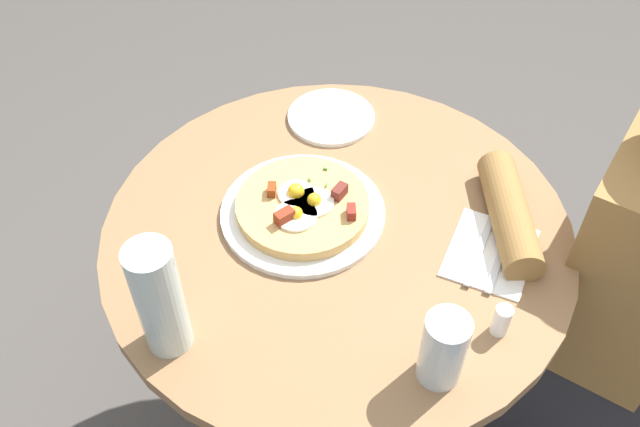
% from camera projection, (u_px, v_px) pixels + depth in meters
% --- Properties ---
extents(ground_plane, '(6.00, 6.00, 0.00)m').
position_uv_depth(ground_plane, '(332.00, 419.00, 1.82)').
color(ground_plane, '#4C4742').
extents(dining_table, '(0.85, 0.85, 0.76)m').
position_uv_depth(dining_table, '(336.00, 287.00, 1.40)').
color(dining_table, olive).
rests_on(dining_table, ground_plane).
extents(person_seated, '(0.47, 0.47, 1.14)m').
position_uv_depth(person_seated, '(614.00, 303.00, 1.45)').
color(person_seated, '#2D2D33').
rests_on(person_seated, ground_plane).
extents(pizza_plate, '(0.30, 0.30, 0.01)m').
position_uv_depth(pizza_plate, '(303.00, 212.00, 1.28)').
color(pizza_plate, white).
rests_on(pizza_plate, dining_table).
extents(breakfast_pizza, '(0.24, 0.24, 0.05)m').
position_uv_depth(breakfast_pizza, '(303.00, 206.00, 1.26)').
color(breakfast_pizza, tan).
rests_on(breakfast_pizza, pizza_plate).
extents(bread_plate, '(0.18, 0.18, 0.01)m').
position_uv_depth(bread_plate, '(331.00, 117.00, 1.47)').
color(bread_plate, white).
rests_on(bread_plate, dining_table).
extents(napkin, '(0.19, 0.17, 0.00)m').
position_uv_depth(napkin, '(490.00, 253.00, 1.22)').
color(napkin, white).
rests_on(napkin, dining_table).
extents(fork, '(0.18, 0.04, 0.00)m').
position_uv_depth(fork, '(480.00, 248.00, 1.22)').
color(fork, silver).
rests_on(fork, napkin).
extents(knife, '(0.18, 0.04, 0.00)m').
position_uv_depth(knife, '(501.00, 254.00, 1.21)').
color(knife, silver).
rests_on(knife, napkin).
extents(water_glass, '(0.07, 0.07, 0.13)m').
position_uv_depth(water_glass, '(443.00, 349.00, 1.01)').
color(water_glass, silver).
rests_on(water_glass, dining_table).
extents(water_bottle, '(0.07, 0.07, 0.22)m').
position_uv_depth(water_bottle, '(159.00, 299.00, 1.02)').
color(water_bottle, silver).
rests_on(water_bottle, dining_table).
extents(salt_shaker, '(0.03, 0.03, 0.06)m').
position_uv_depth(salt_shaker, '(501.00, 320.00, 1.09)').
color(salt_shaker, white).
rests_on(salt_shaker, dining_table).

